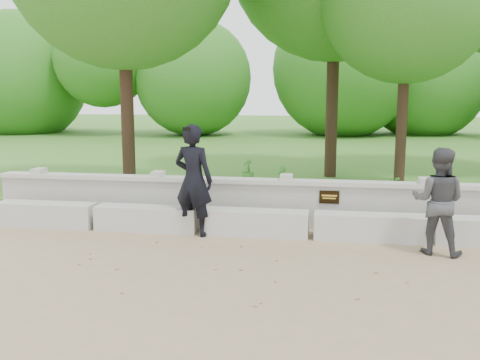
# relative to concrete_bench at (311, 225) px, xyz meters

# --- Properties ---
(ground) EXTENTS (80.00, 80.00, 0.00)m
(ground) POSITION_rel_concrete_bench_xyz_m (-0.00, -1.90, -0.22)
(ground) COLOR #A08362
(ground) RESTS_ON ground
(lawn) EXTENTS (40.00, 22.00, 0.25)m
(lawn) POSITION_rel_concrete_bench_xyz_m (-0.00, 12.10, -0.10)
(lawn) COLOR #366F20
(lawn) RESTS_ON ground
(concrete_bench) EXTENTS (11.90, 0.45, 0.45)m
(concrete_bench) POSITION_rel_concrete_bench_xyz_m (0.00, 0.00, 0.00)
(concrete_bench) COLOR beige
(concrete_bench) RESTS_ON ground
(parapet_wall) EXTENTS (12.50, 0.35, 0.90)m
(parapet_wall) POSITION_rel_concrete_bench_xyz_m (0.00, 0.70, 0.24)
(parapet_wall) COLOR #B6B4AC
(parapet_wall) RESTS_ON ground
(man_main) EXTENTS (0.82, 0.75, 1.98)m
(man_main) POSITION_rel_concrete_bench_xyz_m (-2.07, -0.17, 0.77)
(man_main) COLOR black
(man_main) RESTS_ON ground
(visitor_left) EXTENTS (0.97, 0.86, 1.68)m
(visitor_left) POSITION_rel_concrete_bench_xyz_m (1.97, -0.62, 0.62)
(visitor_left) COLOR #3D3D42
(visitor_left) RESTS_ON ground
(shrub_a) EXTENTS (0.41, 0.39, 0.65)m
(shrub_a) POSITION_rel_concrete_bench_xyz_m (-3.34, 1.40, 0.35)
(shrub_a) COLOR #397C2A
(shrub_a) RESTS_ON lawn
(shrub_b) EXTENTS (0.31, 0.36, 0.60)m
(shrub_b) POSITION_rel_concrete_bench_xyz_m (-0.81, 3.08, 0.32)
(shrub_b) COLOR #397C2A
(shrub_b) RESTS_ON lawn
(shrub_c) EXTENTS (0.61, 0.57, 0.56)m
(shrub_c) POSITION_rel_concrete_bench_xyz_m (1.72, 1.74, 0.30)
(shrub_c) COLOR #397C2A
(shrub_c) RESTS_ON lawn
(shrub_d) EXTENTS (0.44, 0.44, 0.58)m
(shrub_d) POSITION_rel_concrete_bench_xyz_m (-1.76, 4.26, 0.32)
(shrub_d) COLOR #397C2A
(shrub_d) RESTS_ON lawn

